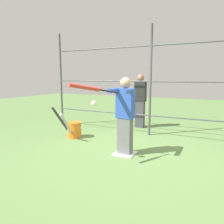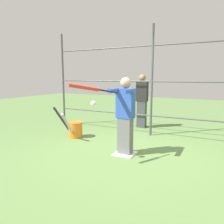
{
  "view_description": "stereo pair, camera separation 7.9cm",
  "coord_description": "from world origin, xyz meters",
  "px_view_note": "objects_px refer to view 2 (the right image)",
  "views": [
    {
      "loc": [
        -1.64,
        3.82,
        1.52
      ],
      "look_at": [
        0.16,
        0.26,
        0.87
      ],
      "focal_mm": 35.0,
      "sensor_mm": 36.0,
      "label": 1
    },
    {
      "loc": [
        -1.71,
        3.79,
        1.52
      ],
      "look_at": [
        0.16,
        0.26,
        0.87
      ],
      "focal_mm": 35.0,
      "sensor_mm": 36.0,
      "label": 2
    }
  ],
  "objects_px": {
    "softball_in_flight": "(93,104)",
    "bat_bucket": "(74,129)",
    "batter": "(125,114)",
    "baseball_bat_swinging": "(88,88)",
    "bystander_behind_fence": "(142,100)"
  },
  "relations": [
    {
      "from": "softball_in_flight",
      "to": "bat_bucket",
      "type": "distance_m",
      "value": 1.94
    },
    {
      "from": "baseball_bat_swinging",
      "to": "bystander_behind_fence",
      "type": "relative_size",
      "value": 0.5
    },
    {
      "from": "bystander_behind_fence",
      "to": "bat_bucket",
      "type": "bearing_deg",
      "value": 58.74
    },
    {
      "from": "baseball_bat_swinging",
      "to": "softball_in_flight",
      "type": "bearing_deg",
      "value": -77.45
    },
    {
      "from": "baseball_bat_swinging",
      "to": "bystander_behind_fence",
      "type": "height_order",
      "value": "bystander_behind_fence"
    },
    {
      "from": "baseball_bat_swinging",
      "to": "bystander_behind_fence",
      "type": "bearing_deg",
      "value": -85.43
    },
    {
      "from": "batter",
      "to": "softball_in_flight",
      "type": "xyz_separation_m",
      "value": [
        0.31,
        0.63,
        0.25
      ]
    },
    {
      "from": "bat_bucket",
      "to": "bystander_behind_fence",
      "type": "bearing_deg",
      "value": -121.26
    },
    {
      "from": "baseball_bat_swinging",
      "to": "bystander_behind_fence",
      "type": "distance_m",
      "value": 3.25
    },
    {
      "from": "baseball_bat_swinging",
      "to": "bat_bucket",
      "type": "distance_m",
      "value": 2.23
    },
    {
      "from": "bat_bucket",
      "to": "bystander_behind_fence",
      "type": "xyz_separation_m",
      "value": [
        -1.11,
        -1.83,
        0.61
      ]
    },
    {
      "from": "baseball_bat_swinging",
      "to": "softball_in_flight",
      "type": "distance_m",
      "value": 0.36
    },
    {
      "from": "batter",
      "to": "baseball_bat_swinging",
      "type": "bearing_deg",
      "value": 72.52
    },
    {
      "from": "batter",
      "to": "baseball_bat_swinging",
      "type": "height_order",
      "value": "batter"
    },
    {
      "from": "bat_bucket",
      "to": "bystander_behind_fence",
      "type": "distance_m",
      "value": 2.23
    }
  ]
}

